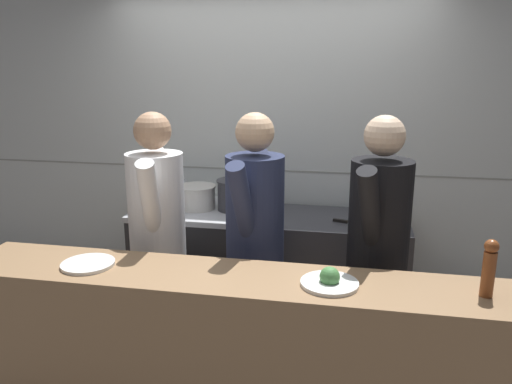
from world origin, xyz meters
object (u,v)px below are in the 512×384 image
(oven_range, at_px, (201,264))
(pepper_mill, at_px, (489,267))
(mixing_bowl_steel, at_px, (372,215))
(chef_line, at_px, (377,248))
(stock_pot, at_px, (168,192))
(chef_head_cook, at_px, (158,234))
(sauce_pot, at_px, (197,196))
(braising_pot, at_px, (236,194))
(plated_dish_appetiser, at_px, (330,281))
(chef_sous, at_px, (255,239))
(plated_dish_main, at_px, (88,264))
(chefs_knife, at_px, (352,223))

(oven_range, distance_m, pepper_mill, 2.25)
(mixing_bowl_steel, bearing_deg, chef_line, -89.31)
(stock_pot, distance_m, chef_head_cook, 0.80)
(mixing_bowl_steel, distance_m, chef_line, 0.72)
(sauce_pot, relative_size, braising_pot, 1.01)
(braising_pot, xyz_separation_m, pepper_mill, (1.45, -1.27, 0.06))
(plated_dish_appetiser, relative_size, chef_line, 0.16)
(chef_head_cook, bearing_deg, chef_line, -13.62)
(pepper_mill, relative_size, chef_line, 0.16)
(oven_range, bearing_deg, chef_line, -29.08)
(stock_pot, distance_m, plated_dish_appetiser, 1.88)
(sauce_pot, xyz_separation_m, chef_head_cook, (-0.04, -0.69, -0.06))
(stock_pot, xyz_separation_m, chef_sous, (0.84, -0.76, -0.06))
(sauce_pot, distance_m, plated_dish_main, 1.28)
(stock_pot, distance_m, chef_line, 1.74)
(stock_pot, xyz_separation_m, plated_dish_appetiser, (1.31, -1.34, -0.04))
(mixing_bowl_steel, bearing_deg, plated_dish_appetiser, -100.44)
(stock_pot, distance_m, braising_pot, 0.56)
(chef_head_cook, bearing_deg, pepper_mill, -30.77)
(pepper_mill, xyz_separation_m, chef_line, (-0.45, 0.55, -0.15))
(chef_head_cook, bearing_deg, plated_dish_appetiser, -41.27)
(oven_range, bearing_deg, chef_sous, -51.25)
(plated_dish_main, bearing_deg, pepper_mill, 0.57)
(sauce_pot, bearing_deg, oven_range, 58.34)
(sauce_pot, relative_size, chef_line, 0.17)
(plated_dish_main, xyz_separation_m, chef_sous, (0.77, 0.58, -0.01))
(sauce_pot, xyz_separation_m, plated_dish_appetiser, (1.06, -1.27, -0.03))
(braising_pot, xyz_separation_m, mixing_bowl_steel, (0.99, -0.00, -0.11))
(sauce_pot, distance_m, chef_sous, 0.90)
(braising_pot, distance_m, pepper_mill, 1.93)
(plated_dish_main, height_order, plated_dish_appetiser, plated_dish_appetiser)
(plated_dish_appetiser, height_order, pepper_mill, pepper_mill)
(mixing_bowl_steel, xyz_separation_m, chefs_knife, (-0.14, -0.10, -0.03))
(oven_range, distance_m, chef_head_cook, 0.87)
(mixing_bowl_steel, bearing_deg, sauce_pot, -179.03)
(sauce_pot, bearing_deg, stock_pot, 164.33)
(mixing_bowl_steel, relative_size, chef_line, 0.15)
(pepper_mill, height_order, chef_head_cook, chef_head_cook)
(braising_pot, relative_size, chef_head_cook, 0.17)
(chef_line, bearing_deg, chef_head_cook, -162.96)
(braising_pot, relative_size, mixing_bowl_steel, 1.13)
(oven_range, xyz_separation_m, pepper_mill, (1.74, -1.27, 0.64))
(chefs_knife, relative_size, chef_head_cook, 0.20)
(sauce_pot, bearing_deg, pepper_mill, -35.40)
(mixing_bowl_steel, distance_m, pepper_mill, 1.36)
(mixing_bowl_steel, bearing_deg, braising_pot, 179.96)
(chef_sous, bearing_deg, stock_pot, 145.49)
(pepper_mill, bearing_deg, chef_line, 129.38)
(oven_range, relative_size, braising_pot, 3.19)
(sauce_pot, height_order, plated_dish_appetiser, sauce_pot)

